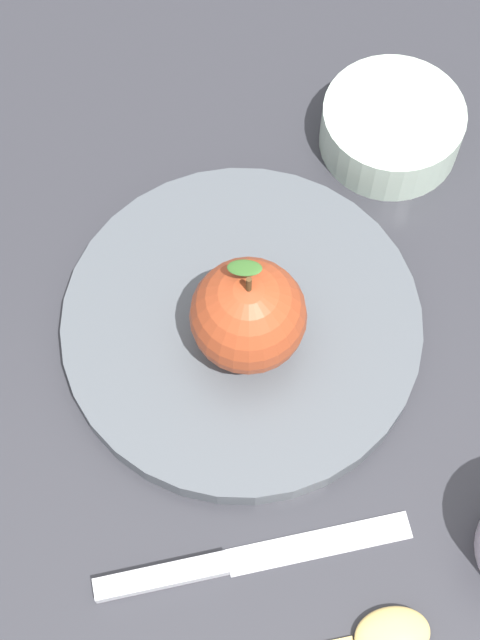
% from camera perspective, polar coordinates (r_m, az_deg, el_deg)
% --- Properties ---
extents(ground_plane, '(2.40, 2.40, 0.00)m').
position_cam_1_polar(ground_plane, '(0.68, 0.61, -2.39)').
color(ground_plane, '#2D2D33').
extents(dinner_plate, '(0.25, 0.25, 0.02)m').
position_cam_1_polar(dinner_plate, '(0.68, -0.00, -0.30)').
color(dinner_plate, '#4C5156').
rests_on(dinner_plate, ground_plane).
extents(apple, '(0.08, 0.08, 0.09)m').
position_cam_1_polar(apple, '(0.63, 0.70, 0.31)').
color(apple, '#9E3D1E').
rests_on(apple, dinner_plate).
extents(side_bowl, '(0.11, 0.11, 0.04)m').
position_cam_1_polar(side_bowl, '(0.76, 8.97, 11.35)').
color(side_bowl, '#B2C6B2').
rests_on(side_bowl, ground_plane).
extents(knife, '(0.03, 0.21, 0.01)m').
position_cam_1_polar(knife, '(0.64, -0.92, -14.18)').
color(knife, silver).
rests_on(knife, ground_plane).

